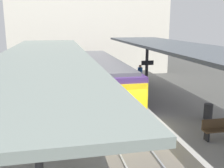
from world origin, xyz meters
TOP-DOWN VIEW (x-y plane):
  - ground_plane at (0.00, 0.00)m, footprint 80.00×80.00m
  - platform_left at (-3.80, 0.00)m, footprint 4.40×28.00m
  - platform_right at (3.80, 0.00)m, footprint 4.40×28.00m
  - track_ballast at (0.00, 0.00)m, footprint 3.20×28.00m
  - rail_near_side at (-0.72, 0.00)m, footprint 0.08×28.00m
  - rail_far_side at (0.72, 0.00)m, footprint 0.08×28.00m
  - commuter_train at (0.00, 6.59)m, footprint 2.78×12.43m
  - canopy_left at (-3.80, 1.40)m, footprint 4.18×21.00m
  - canopy_right at (3.80, 1.40)m, footprint 4.18×21.00m
  - platform_bench at (3.33, -2.80)m, footprint 1.40×0.41m
  - platform_sign at (3.13, 5.65)m, footprint 0.90×0.08m
  - litter_bin at (4.26, -0.55)m, footprint 0.44×0.44m
  - passenger_near_bench at (2.96, 6.80)m, footprint 0.36×0.36m
  - station_building_backdrop at (0.71, 20.00)m, footprint 18.00×6.00m

SIDE VIEW (x-z plane):
  - ground_plane at x=0.00m, z-range 0.00..0.00m
  - track_ballast at x=0.00m, z-range 0.00..0.20m
  - rail_near_side at x=-0.72m, z-range 0.20..0.34m
  - rail_far_side at x=0.72m, z-range 0.20..0.34m
  - platform_left at x=-3.80m, z-range 0.00..1.00m
  - platform_right at x=3.80m, z-range 0.00..1.00m
  - litter_bin at x=4.26m, z-range 1.00..1.80m
  - platform_bench at x=3.33m, z-range 1.03..1.89m
  - commuter_train at x=0.00m, z-range 0.18..3.28m
  - passenger_near_bench at x=2.96m, z-range 1.04..2.79m
  - platform_sign at x=3.13m, z-range 1.52..3.73m
  - canopy_left at x=-3.80m, z-range 2.56..5.91m
  - canopy_right at x=3.80m, z-range 2.64..6.19m
  - station_building_backdrop at x=0.71m, z-range 0.00..11.00m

